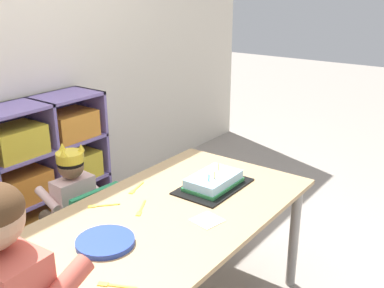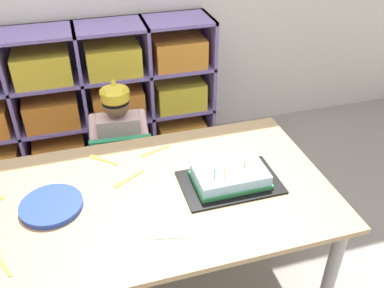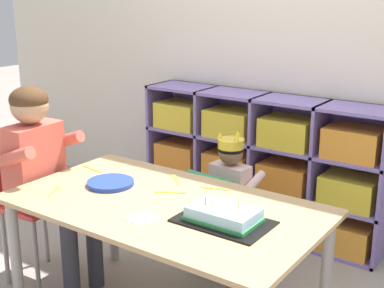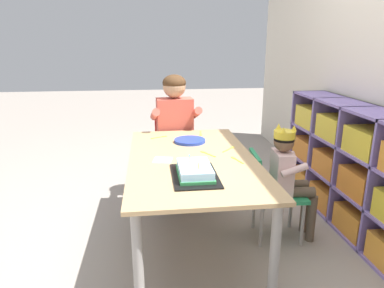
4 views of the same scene
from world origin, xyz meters
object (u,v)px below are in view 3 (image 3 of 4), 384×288
(classroom_chair_blue, at_px, (222,215))
(adult_helper_seated, at_px, (43,165))
(fork_near_child_seat, at_px, (176,179))
(activity_table, at_px, (164,219))
(classroom_chair_adult_side, at_px, (31,199))
(paper_plate_stack, at_px, (110,183))
(fork_beside_plate_stack, at_px, (168,192))
(child_with_crown, at_px, (235,185))
(fork_scattered_mid_table, at_px, (54,191))
(birthday_cake_on_tray, at_px, (223,216))
(fork_by_napkin, at_px, (93,169))
(fork_at_table_front_edge, at_px, (213,188))

(classroom_chair_blue, relative_size, adult_helper_seated, 0.58)
(adult_helper_seated, height_order, fork_near_child_seat, adult_helper_seated)
(adult_helper_seated, distance_m, fork_near_child_seat, 0.69)
(activity_table, xyz_separation_m, adult_helper_seated, (-0.75, -0.04, 0.12))
(classroom_chair_adult_side, distance_m, paper_plate_stack, 0.55)
(adult_helper_seated, bearing_deg, activity_table, -90.63)
(activity_table, height_order, fork_beside_plate_stack, fork_beside_plate_stack)
(child_with_crown, distance_m, fork_scattered_mid_table, 0.98)
(classroom_chair_blue, height_order, paper_plate_stack, paper_plate_stack)
(fork_near_child_seat, bearing_deg, birthday_cake_on_tray, 9.65)
(activity_table, xyz_separation_m, fork_by_napkin, (-0.58, 0.14, 0.08))
(classroom_chair_adult_side, height_order, fork_at_table_front_edge, classroom_chair_adult_side)
(adult_helper_seated, relative_size, paper_plate_stack, 4.71)
(child_with_crown, relative_size, fork_by_napkin, 5.54)
(fork_at_table_front_edge, bearing_deg, classroom_chair_blue, 96.14)
(child_with_crown, distance_m, adult_helper_seated, 1.02)
(paper_plate_stack, bearing_deg, fork_beside_plate_stack, 15.54)
(child_with_crown, bearing_deg, fork_near_child_seat, 77.77)
(classroom_chair_adult_side, relative_size, paper_plate_stack, 3.20)
(classroom_chair_adult_side, bearing_deg, fork_near_child_seat, -69.87)
(fork_at_table_front_edge, bearing_deg, fork_scattered_mid_table, -158.85)
(birthday_cake_on_tray, xyz_separation_m, fork_at_table_front_edge, (-0.24, 0.29, -0.02))
(activity_table, bearing_deg, child_with_crown, 92.12)
(activity_table, relative_size, fork_by_napkin, 9.61)
(fork_beside_plate_stack, bearing_deg, fork_near_child_seat, 86.60)
(adult_helper_seated, relative_size, birthday_cake_on_tray, 2.79)
(adult_helper_seated, relative_size, fork_by_napkin, 7.34)
(adult_helper_seated, height_order, birthday_cake_on_tray, adult_helper_seated)
(fork_scattered_mid_table, bearing_deg, fork_at_table_front_edge, 101.96)
(fork_at_table_front_edge, xyz_separation_m, fork_beside_plate_stack, (-0.14, -0.16, -0.00))
(classroom_chair_blue, distance_m, fork_scattered_mid_table, 0.91)
(paper_plate_stack, distance_m, fork_scattered_mid_table, 0.26)
(child_with_crown, bearing_deg, activity_table, 96.79)
(child_with_crown, xyz_separation_m, fork_at_table_front_edge, (0.11, -0.38, 0.13))
(fork_scattered_mid_table, distance_m, fork_near_child_seat, 0.59)
(classroom_chair_adult_side, xyz_separation_m, fork_scattered_mid_table, (0.36, -0.13, 0.17))
(birthday_cake_on_tray, bearing_deg, classroom_chair_blue, 122.00)
(activity_table, bearing_deg, classroom_chair_blue, 93.40)
(activity_table, xyz_separation_m, child_with_crown, (-0.02, 0.65, -0.05))
(child_with_crown, distance_m, fork_by_napkin, 0.77)
(classroom_chair_blue, bearing_deg, birthday_cake_on_tray, 126.68)
(adult_helper_seated, xyz_separation_m, fork_beside_plate_stack, (0.69, 0.15, -0.04))
(classroom_chair_adult_side, relative_size, fork_near_child_seat, 6.29)
(fork_by_napkin, bearing_deg, classroom_chair_blue, -134.96)
(classroom_chair_adult_side, xyz_separation_m, birthday_cake_on_tray, (1.19, 0.03, 0.19))
(child_with_crown, distance_m, fork_near_child_seat, 0.42)
(activity_table, xyz_separation_m, fork_beside_plate_stack, (-0.06, 0.11, 0.08))
(activity_table, distance_m, classroom_chair_blue, 0.58)
(fork_scattered_mid_table, bearing_deg, birthday_cake_on_tray, 75.27)
(adult_helper_seated, bearing_deg, classroom_chair_blue, -54.64)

